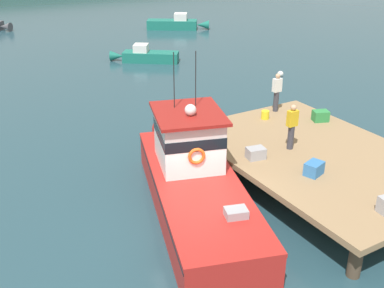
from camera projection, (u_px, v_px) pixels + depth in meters
ground_plane at (199, 223)px, 14.57m from camera, size 200.00×200.00×0.00m
dock at (318, 156)px, 16.33m from camera, size 6.00×9.00×1.20m
main_fishing_boat at (193, 177)px, 15.12m from camera, size 4.84×9.89×4.80m
crate_stack_near_edge at (314, 169)px, 14.80m from camera, size 0.71×0.60×0.42m
crate_single_by_cleat at (256, 153)px, 15.84m from camera, size 0.67×0.54×0.38m
crate_stack_mid_dock at (321, 116)px, 18.88m from camera, size 0.72×0.63×0.43m
bait_bucket at (265, 115)px, 19.10m from camera, size 0.32×0.32×0.34m
deckhand_by_the_boat at (277, 92)px, 19.62m from camera, size 0.36×0.22×1.63m
deckhand_further_back at (292, 126)px, 16.26m from camera, size 0.36×0.22×1.63m
moored_boat_near_channel at (176, 24)px, 41.51m from camera, size 5.11×3.87×1.38m
moored_boat_off_the_point at (146, 56)px, 31.60m from camera, size 4.25×3.45×1.17m
mooring_buoy_channel_marker at (280, 74)px, 28.52m from camera, size 0.36×0.36×0.36m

